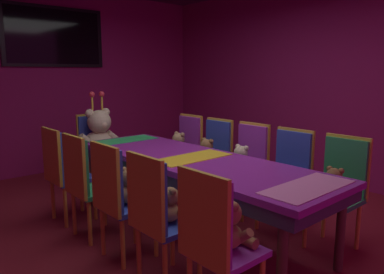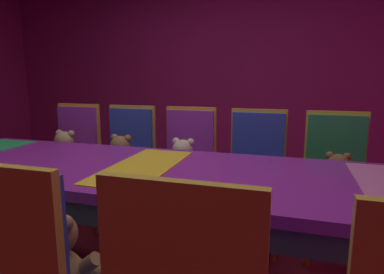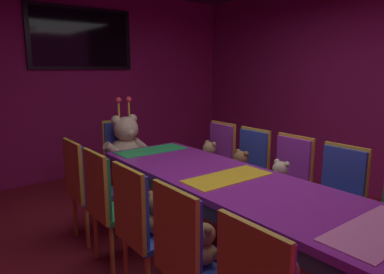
% 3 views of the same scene
% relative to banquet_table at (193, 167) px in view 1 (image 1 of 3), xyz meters
% --- Properties ---
extents(ground_plane, '(7.90, 7.90, 0.00)m').
position_rel_banquet_table_xyz_m(ground_plane, '(0.00, 0.00, -0.66)').
color(ground_plane, maroon).
extents(wall_back, '(5.20, 0.12, 2.80)m').
position_rel_banquet_table_xyz_m(wall_back, '(0.00, 3.20, 0.74)').
color(wall_back, '#8C1959').
rests_on(wall_back, ground_plane).
extents(wall_right, '(0.12, 6.40, 2.80)m').
position_rel_banquet_table_xyz_m(wall_right, '(2.60, 0.00, 0.74)').
color(wall_right, '#8C1959').
rests_on(wall_right, ground_plane).
extents(banquet_table, '(0.90, 2.86, 0.75)m').
position_rel_banquet_table_xyz_m(banquet_table, '(0.00, 0.00, 0.00)').
color(banquet_table, purple).
rests_on(banquet_table, ground_plane).
extents(chair_left_0, '(0.42, 0.41, 0.98)m').
position_rel_banquet_table_xyz_m(chair_left_0, '(-0.81, -1.08, -0.06)').
color(chair_left_0, purple).
rests_on(chair_left_0, ground_plane).
extents(teddy_left_0, '(0.26, 0.34, 0.32)m').
position_rel_banquet_table_xyz_m(teddy_left_0, '(-0.66, -1.08, -0.06)').
color(teddy_left_0, olive).
rests_on(teddy_left_0, chair_left_0).
extents(chair_left_1, '(0.42, 0.41, 0.98)m').
position_rel_banquet_table_xyz_m(chair_left_1, '(-0.82, -0.52, -0.06)').
color(chair_left_1, '#2D47B2').
rests_on(chair_left_1, ground_plane).
extents(teddy_left_1, '(0.22, 0.28, 0.27)m').
position_rel_banquet_table_xyz_m(teddy_left_1, '(-0.67, -0.52, -0.08)').
color(teddy_left_1, olive).
rests_on(teddy_left_1, chair_left_1).
extents(chair_left_2, '(0.42, 0.41, 0.98)m').
position_rel_banquet_table_xyz_m(chair_left_2, '(-0.83, 0.01, -0.06)').
color(chair_left_2, '#2D47B2').
rests_on(chair_left_2, ground_plane).
extents(teddy_left_2, '(0.25, 0.32, 0.30)m').
position_rel_banquet_table_xyz_m(teddy_left_2, '(-0.68, 0.01, -0.07)').
color(teddy_left_2, olive).
rests_on(teddy_left_2, chair_left_2).
extents(chair_left_3, '(0.42, 0.41, 0.98)m').
position_rel_banquet_table_xyz_m(chair_left_3, '(-0.84, 0.56, -0.06)').
color(chair_left_3, '#268C4C').
rests_on(chair_left_3, ground_plane).
extents(chair_left_4, '(0.42, 0.41, 0.98)m').
position_rel_banquet_table_xyz_m(chair_left_4, '(-0.84, 1.08, -0.06)').
color(chair_left_4, '#2D47B2').
rests_on(chair_left_4, ground_plane).
extents(chair_right_0, '(0.42, 0.41, 0.98)m').
position_rel_banquet_table_xyz_m(chair_right_0, '(0.81, -1.06, -0.06)').
color(chair_right_0, '#268C4C').
rests_on(chair_right_0, ground_plane).
extents(teddy_right_0, '(0.23, 0.30, 0.28)m').
position_rel_banquet_table_xyz_m(teddy_right_0, '(0.67, -1.06, -0.08)').
color(teddy_right_0, brown).
rests_on(teddy_right_0, chair_right_0).
extents(chair_right_1, '(0.42, 0.41, 0.98)m').
position_rel_banquet_table_xyz_m(chair_right_1, '(0.81, -0.52, -0.06)').
color(chair_right_1, '#2D47B2').
rests_on(chair_right_1, ground_plane).
extents(chair_right_2, '(0.42, 0.41, 0.98)m').
position_rel_banquet_table_xyz_m(chair_right_2, '(0.84, 0.01, -0.06)').
color(chair_right_2, purple).
rests_on(chair_right_2, ground_plane).
extents(teddy_right_2, '(0.25, 0.33, 0.31)m').
position_rel_banquet_table_xyz_m(teddy_right_2, '(0.69, 0.01, -0.06)').
color(teddy_right_2, beige).
rests_on(teddy_right_2, chair_right_2).
extents(chair_right_3, '(0.42, 0.41, 0.98)m').
position_rel_banquet_table_xyz_m(chair_right_3, '(0.82, 0.53, -0.06)').
color(chair_right_3, '#2D47B2').
rests_on(chair_right_3, ground_plane).
extents(teddy_right_3, '(0.26, 0.33, 0.31)m').
position_rel_banquet_table_xyz_m(teddy_right_3, '(0.68, 0.53, -0.06)').
color(teddy_right_3, olive).
rests_on(teddy_right_3, chair_right_3).
extents(chair_right_4, '(0.42, 0.41, 0.98)m').
position_rel_banquet_table_xyz_m(chair_right_4, '(0.84, 1.06, -0.06)').
color(chair_right_4, purple).
rests_on(chair_right_4, ground_plane).
extents(teddy_right_4, '(0.26, 0.34, 0.32)m').
position_rel_banquet_table_xyz_m(teddy_right_4, '(0.70, 1.06, -0.06)').
color(teddy_right_4, tan).
rests_on(teddy_right_4, chair_right_4).
extents(throne_chair, '(0.41, 0.42, 0.98)m').
position_rel_banquet_table_xyz_m(throne_chair, '(0.00, 1.97, -0.06)').
color(throne_chair, '#2D47B2').
rests_on(throne_chair, ground_plane).
extents(king_teddy_bear, '(0.65, 0.50, 0.83)m').
position_rel_banquet_table_xyz_m(king_teddy_bear, '(0.00, 1.81, 0.07)').
color(king_teddy_bear, beige).
rests_on(king_teddy_bear, throne_chair).
extents(wall_tv, '(1.52, 0.06, 0.88)m').
position_rel_banquet_table_xyz_m(wall_tv, '(0.00, 3.11, 1.39)').
color(wall_tv, black).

